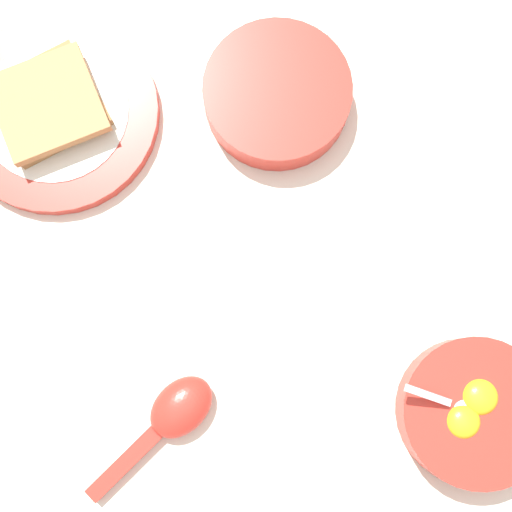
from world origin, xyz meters
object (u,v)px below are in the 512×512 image
at_px(toast_plate, 56,113).
at_px(congee_bowl, 277,94).
at_px(egg_bowl, 473,412).
at_px(soup_spoon, 172,416).
at_px(toast_sandwich, 47,104).

relative_size(toast_plate, congee_bowl, 1.41).
relative_size(egg_bowl, soup_spoon, 0.95).
height_order(toast_sandwich, soup_spoon, toast_sandwich).
bearing_deg(soup_spoon, congee_bowl, -121.16).
distance_m(egg_bowl, congee_bowl, 0.39).
height_order(egg_bowl, congee_bowl, egg_bowl).
bearing_deg(congee_bowl, egg_bowl, 106.66).
xyz_separation_m(toast_plate, toast_sandwich, (0.00, -0.00, 0.02)).
bearing_deg(toast_sandwich, congee_bowl, 169.91).
xyz_separation_m(egg_bowl, toast_plate, (0.35, -0.41, -0.01)).
xyz_separation_m(egg_bowl, congee_bowl, (0.11, -0.37, -0.00)).
distance_m(egg_bowl, toast_plate, 0.54).
relative_size(toast_plate, soup_spoon, 1.43).
bearing_deg(toast_sandwich, toast_plate, 139.64).
height_order(toast_plate, soup_spoon, soup_spoon).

